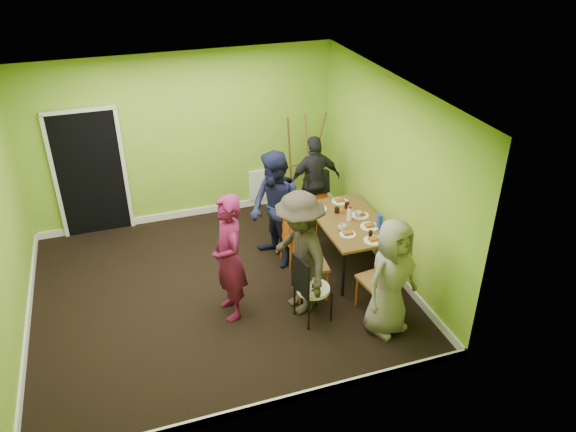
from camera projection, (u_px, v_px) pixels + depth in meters
name	position (u px, v px, depth m)	size (l,w,h in m)	color
ground	(219.00, 290.00, 7.86)	(5.00, 5.00, 0.00)	black
room_walls	(212.00, 228.00, 7.40)	(5.04, 4.54, 2.82)	#80B52E
dining_table	(350.00, 224.00, 8.08)	(0.90, 1.50, 0.75)	black
chair_left_far	(291.00, 234.00, 8.20)	(0.41, 0.41, 0.89)	orange
chair_left_near	(304.00, 259.00, 7.47)	(0.48, 0.47, 1.06)	orange
chair_back_end	(318.00, 189.00, 9.11)	(0.41, 0.48, 0.94)	orange
chair_front_end	(382.00, 277.00, 7.13)	(0.48, 0.48, 1.03)	orange
chair_bentwood	(309.00, 286.00, 7.04)	(0.46, 0.45, 0.98)	black
easel	(304.00, 162.00, 9.55)	(0.70, 0.66, 1.75)	brown
plate_near_left	(320.00, 209.00, 8.34)	(0.22, 0.22, 0.01)	white
plate_near_right	(348.00, 234.00, 7.71)	(0.23, 0.23, 0.01)	white
plate_far_back	(340.00, 201.00, 8.54)	(0.25, 0.25, 0.01)	white
plate_far_front	(373.00, 240.00, 7.57)	(0.27, 0.27, 0.01)	white
plate_wall_back	(360.00, 215.00, 8.17)	(0.26, 0.26, 0.01)	white
plate_wall_front	(370.00, 227.00, 7.88)	(0.26, 0.26, 0.01)	white
thermos	(350.00, 214.00, 8.00)	(0.07, 0.07, 0.20)	white
blue_bottle	(380.00, 221.00, 7.82)	(0.08, 0.08, 0.21)	#1939BD
orange_bottle	(342.00, 211.00, 8.21)	(0.04, 0.04, 0.08)	orange
glass_mid	(337.00, 210.00, 8.22)	(0.07, 0.07, 0.09)	black
glass_back	(347.00, 205.00, 8.34)	(0.07, 0.07, 0.10)	black
glass_front	(370.00, 234.00, 7.62)	(0.06, 0.06, 0.10)	black
cup_a	(342.00, 227.00, 7.79)	(0.12, 0.12, 0.09)	white
cup_b	(358.00, 215.00, 8.10)	(0.10, 0.10, 0.10)	white
person_standing	(229.00, 258.00, 7.01)	(0.63, 0.41, 1.72)	#601038
person_left_far	(275.00, 210.00, 8.06)	(0.85, 0.66, 1.75)	#161A37
person_left_near	(299.00, 253.00, 7.11)	(1.11, 0.64, 1.71)	#2E291F
person_back_end	(315.00, 181.00, 9.13)	(0.90, 0.37, 1.54)	black
person_front_end	(391.00, 278.00, 6.78)	(0.76, 0.50, 1.57)	gray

